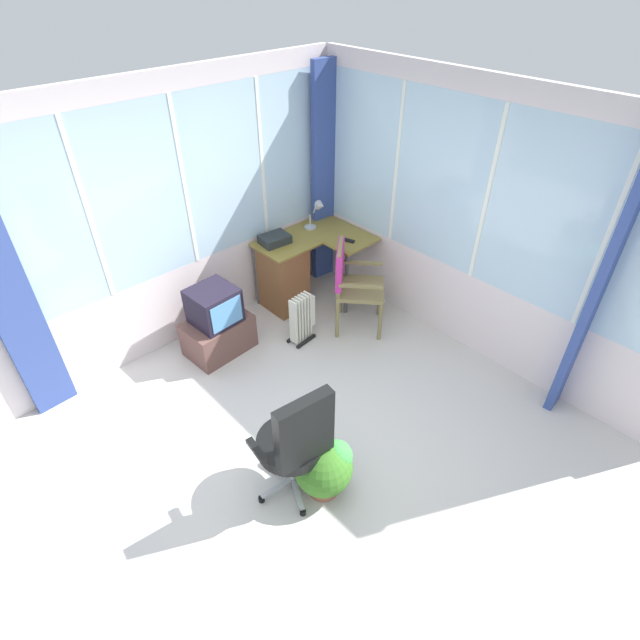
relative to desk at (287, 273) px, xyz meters
The scene contains 15 objects.
ground 2.20m from the desk, 127.72° to the right, with size 5.38×5.01×0.06m, color beige.
north_window_panel 1.61m from the desk, 166.11° to the left, with size 4.38×0.07×2.54m.
east_window_panel 2.11m from the desk, 62.22° to the right, with size 0.07×4.01×2.54m.
curtain_north_left 2.66m from the desk, behind, with size 0.34×0.07×2.44m, color #354A90.
curtain_corner 1.13m from the desk, 14.33° to the left, with size 0.34×0.07×2.44m, color #354A90.
curtain_east_far 3.04m from the desk, 73.74° to the right, with size 0.34×0.07×2.44m, color #354A90.
desk is the anchor object (origin of this frame).
desk_lamp 0.77m from the desk, ahead, with size 0.22×0.19×0.32m.
tv_remote 0.77m from the desk, 37.08° to the right, with size 0.04×0.15×0.02m, color black.
paper_tray 0.42m from the desk, 122.24° to the left, with size 0.30×0.23×0.09m, color #23292B.
wooden_armchair 0.80m from the desk, 73.57° to the right, with size 0.68×0.68×0.97m.
office_chair 2.46m from the desk, 127.99° to the right, with size 0.61×0.57×1.07m.
tv_on_stand 1.04m from the desk, behind, with size 0.67×0.48×0.73m.
space_heater 0.68m from the desk, 115.99° to the right, with size 0.32×0.20×0.55m.
potted_plant 2.47m from the desk, 123.39° to the right, with size 0.44×0.44×0.50m.
Camera 1 is at (-1.55, -1.93, 3.33)m, focal length 27.59 mm.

